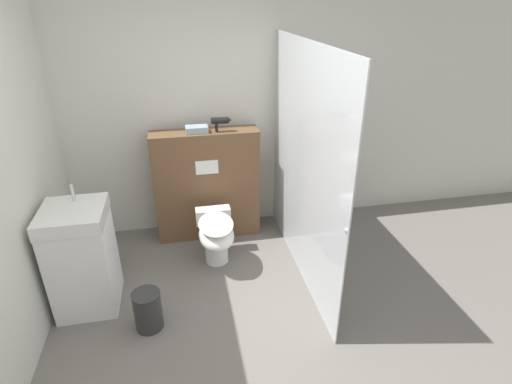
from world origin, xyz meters
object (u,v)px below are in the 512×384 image
toilet (216,235)px  sink_vanity (83,258)px  waste_bin (148,310)px  hair_drier (220,121)px

toilet → sink_vanity: bearing=-162.2°
waste_bin → toilet: bearing=50.1°
toilet → waste_bin: size_ratio=1.76×
toilet → hair_drier: (0.14, 0.52, 0.94)m
toilet → hair_drier: bearing=74.8°
hair_drier → waste_bin: size_ratio=0.60×
hair_drier → waste_bin: bearing=-121.0°
waste_bin → sink_vanity: bearing=142.4°
sink_vanity → toilet: bearing=17.8°
toilet → sink_vanity: 1.16m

